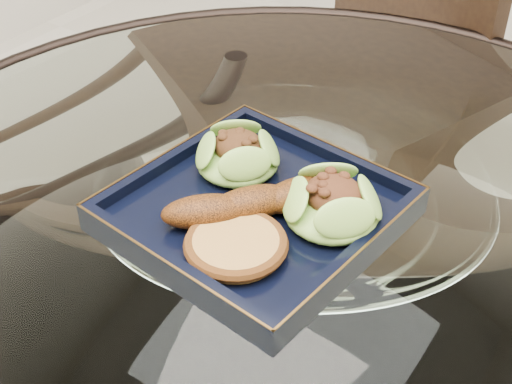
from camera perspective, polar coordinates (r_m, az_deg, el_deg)
The scene contains 7 objects.
dining_table at distance 0.91m, azimuth 2.61°, elevation -9.76°, with size 1.13×1.13×0.77m.
dining_chair at distance 1.38m, azimuth 7.47°, elevation 6.45°, with size 0.57×0.57×1.00m.
navy_plate at distance 0.78m, azimuth 0.00°, elevation -1.74°, with size 0.27×0.27×0.02m, color black.
lettuce_wrap_left at distance 0.82m, azimuth -1.48°, elevation 2.80°, with size 0.10×0.10×0.03m, color #5D962B.
lettuce_wrap_right at distance 0.75m, azimuth 6.10°, elevation -1.21°, with size 0.10×0.10×0.04m, color #578C28.
roasted_plantain at distance 0.75m, azimuth -0.27°, elevation -0.85°, with size 0.19×0.04×0.04m, color #642D0A.
crumb_patty at distance 0.71m, azimuth -1.61°, elevation -4.33°, with size 0.09×0.09×0.02m, color #B98B3D.
Camera 1 is at (0.31, -0.53, 1.27)m, focal length 50.00 mm.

